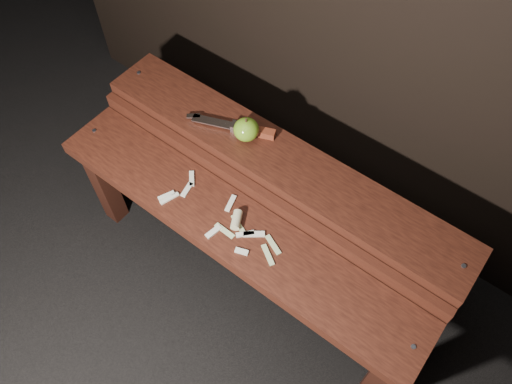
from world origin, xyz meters
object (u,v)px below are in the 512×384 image
Objects in this scene: bench_front_tier at (231,238)px; bench_rear_tier at (278,175)px; apple at (246,129)px; knife at (245,129)px.

bench_rear_tier reaches higher than bench_front_tier.
bench_front_tier is 0.23m from bench_rear_tier.
apple is 0.30× the size of knife.
bench_rear_tier is at bearing 90.00° from bench_front_tier.
bench_rear_tier is 0.17m from knife.
bench_front_tier is 4.56× the size of knife.
bench_rear_tier is at bearing -2.08° from apple.
bench_rear_tier is at bearing -8.06° from knife.
apple is (-0.12, 0.23, 0.18)m from bench_front_tier.
bench_front_tier is 0.32m from knife.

